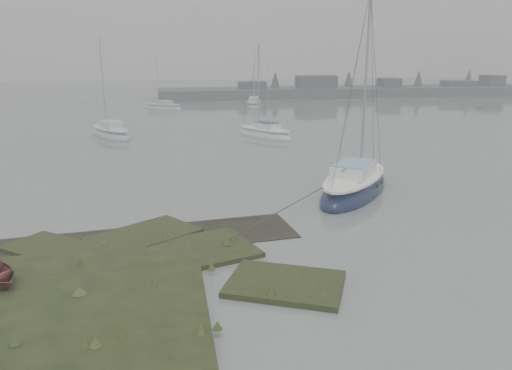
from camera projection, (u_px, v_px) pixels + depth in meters
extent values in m
plane|color=slate|center=(200.00, 132.00, 44.36)|extent=(160.00, 160.00, 0.00)
cube|color=#4C4F51|center=(350.00, 92.00, 79.03)|extent=(60.00, 8.00, 1.60)
cube|color=#424247|center=(252.00, 89.00, 75.14)|extent=(4.00, 3.00, 2.20)
cube|color=#424247|center=(316.00, 85.00, 76.74)|extent=(6.00, 3.00, 3.00)
cube|color=#424247|center=(389.00, 86.00, 78.85)|extent=(3.00, 3.00, 2.50)
cube|color=#424247|center=(458.00, 87.00, 80.96)|extent=(5.00, 3.00, 2.00)
cube|color=#424247|center=(492.00, 84.00, 81.88)|extent=(3.00, 3.00, 2.80)
cone|color=#384238|center=(275.00, 82.00, 77.52)|extent=(2.00, 2.00, 3.50)
cone|color=#384238|center=(349.00, 82.00, 79.56)|extent=(2.00, 2.00, 3.50)
cone|color=#384238|center=(418.00, 81.00, 81.60)|extent=(2.00, 2.00, 3.50)
cone|color=#384238|center=(468.00, 80.00, 83.13)|extent=(2.00, 2.00, 3.50)
ellipsoid|color=#0D1833|center=(354.00, 191.00, 25.51)|extent=(6.68, 7.60, 1.86)
ellipsoid|color=white|center=(355.00, 177.00, 25.31)|extent=(5.68, 6.51, 0.53)
cube|color=white|center=(354.00, 169.00, 24.91)|extent=(2.91, 3.08, 0.55)
cube|color=#84B2DB|center=(354.00, 163.00, 24.83)|extent=(2.69, 2.84, 0.09)
cylinder|color=#939399|center=(366.00, 80.00, 24.91)|extent=(0.12, 0.12, 8.76)
cylinder|color=#939399|center=(353.00, 164.00, 24.64)|extent=(1.95, 2.48, 0.10)
ellipsoid|color=silver|center=(265.00, 136.00, 42.05)|extent=(4.92, 5.83, 1.41)
ellipsoid|color=white|center=(265.00, 129.00, 41.91)|extent=(4.18, 5.00, 0.40)
cube|color=white|center=(267.00, 125.00, 41.65)|extent=(2.17, 2.34, 0.41)
cube|color=#121A4B|center=(267.00, 123.00, 41.59)|extent=(2.00, 2.16, 0.07)
cylinder|color=#939399|center=(259.00, 85.00, 41.46)|extent=(0.09, 0.09, 6.63)
cylinder|color=#939399|center=(269.00, 123.00, 41.48)|extent=(1.41, 1.93, 0.07)
ellipsoid|color=#A0A3A8|center=(111.00, 135.00, 42.17)|extent=(4.78, 6.42, 1.51)
ellipsoid|color=white|center=(110.00, 128.00, 42.01)|extent=(4.04, 5.52, 0.43)
cube|color=white|center=(111.00, 124.00, 41.71)|extent=(2.19, 2.50, 0.44)
cube|color=silver|center=(111.00, 121.00, 41.65)|extent=(2.03, 2.31, 0.07)
cylinder|color=#939399|center=(103.00, 81.00, 41.60)|extent=(0.10, 0.10, 7.09)
cylinder|color=#939399|center=(112.00, 122.00, 41.51)|extent=(1.27, 2.21, 0.08)
ellipsoid|color=#A3A8AC|center=(254.00, 106.00, 64.21)|extent=(3.14, 6.12, 1.42)
ellipsoid|color=silver|center=(254.00, 102.00, 64.06)|extent=(2.60, 5.30, 0.40)
cube|color=silver|center=(254.00, 99.00, 63.73)|extent=(1.65, 2.23, 0.42)
cube|color=silver|center=(254.00, 97.00, 63.67)|extent=(1.54, 2.04, 0.07)
cylinder|color=#939399|center=(254.00, 72.00, 63.83)|extent=(0.09, 0.09, 6.68)
cylinder|color=#939399|center=(254.00, 97.00, 63.51)|extent=(0.58, 2.30, 0.08)
ellipsoid|color=silver|center=(163.00, 109.00, 61.58)|extent=(5.10, 3.88, 1.20)
ellipsoid|color=silver|center=(163.00, 105.00, 61.45)|extent=(4.39, 3.28, 0.34)
cube|color=silver|center=(165.00, 102.00, 61.30)|extent=(2.00, 1.77, 0.35)
cube|color=#B7BEC3|center=(164.00, 101.00, 61.25)|extent=(1.84, 1.63, 0.06)
cylinder|color=#939399|center=(157.00, 79.00, 60.85)|extent=(0.08, 0.08, 5.66)
cylinder|color=#939399|center=(165.00, 101.00, 61.21)|extent=(1.75, 1.04, 0.06)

